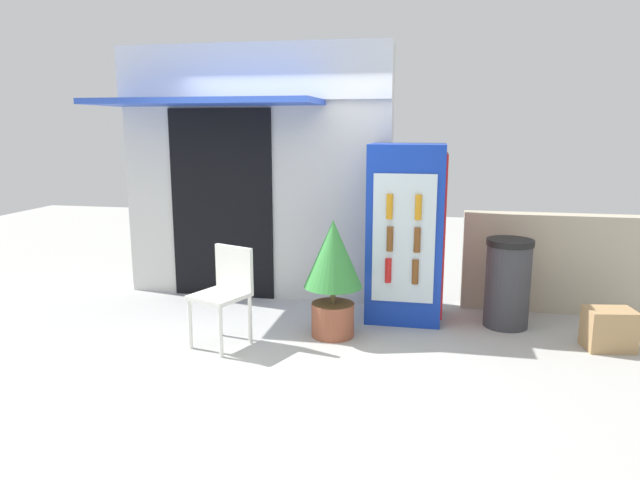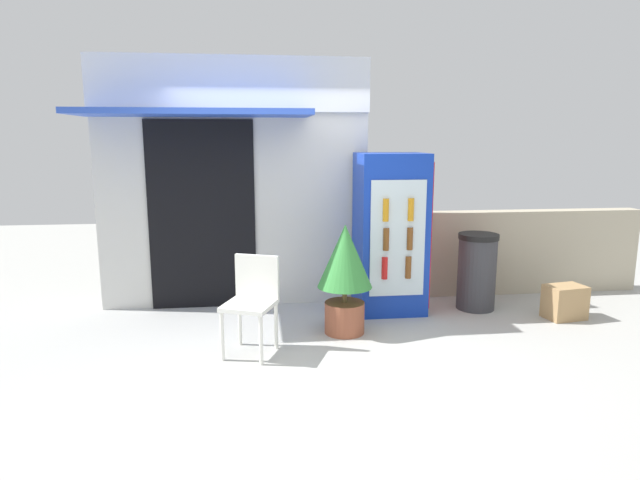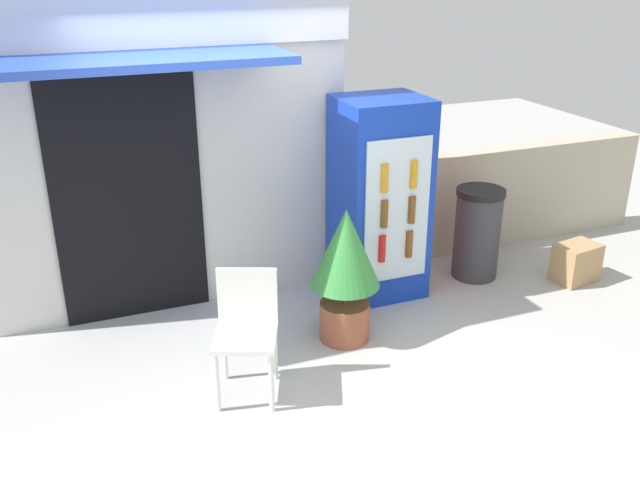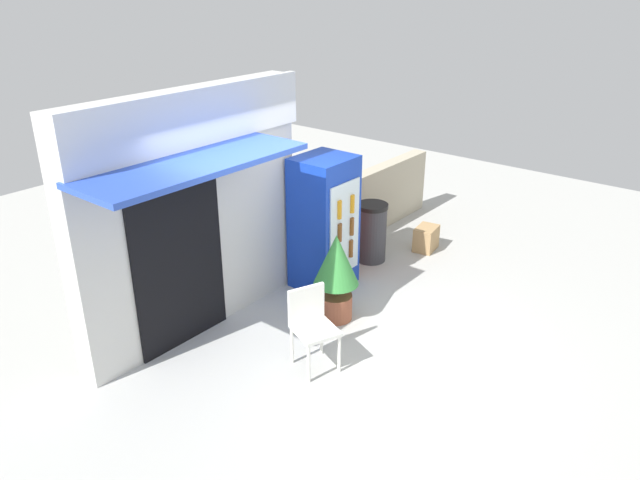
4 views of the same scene
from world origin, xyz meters
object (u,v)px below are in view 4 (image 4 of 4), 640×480
plastic_chair (312,322)px  trash_bin (371,232)px  cardboard_box (426,238)px  drink_cooler (325,223)px  potted_plant_near_shop (336,270)px

plastic_chair → trash_bin: (2.55, 0.99, -0.08)m
trash_bin → cardboard_box: bearing=-28.5°
plastic_chair → trash_bin: 2.74m
drink_cooler → plastic_chair: 1.91m
trash_bin → plastic_chair: bearing=-158.9°
potted_plant_near_shop → trash_bin: potted_plant_near_shop is taller
plastic_chair → cardboard_box: 3.44m
potted_plant_near_shop → cardboard_box: (2.47, 0.16, -0.48)m
drink_cooler → potted_plant_near_shop: drink_cooler is taller
potted_plant_near_shop → drink_cooler: bearing=47.2°
drink_cooler → potted_plant_near_shop: 0.96m
drink_cooler → trash_bin: size_ratio=2.03×
drink_cooler → cardboard_box: (1.84, -0.53, -0.71)m
drink_cooler → trash_bin: drink_cooler is taller
trash_bin → cardboard_box: trash_bin is taller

